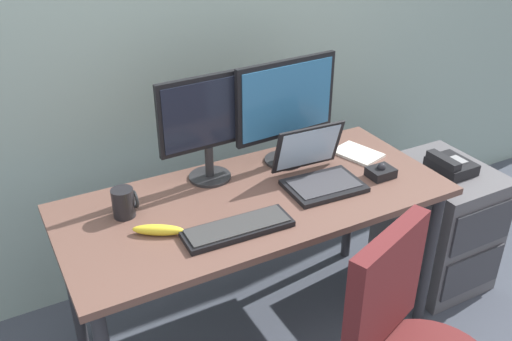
{
  "coord_description": "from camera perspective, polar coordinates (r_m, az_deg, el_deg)",
  "views": [
    {
      "loc": [
        -0.91,
        -1.69,
        1.93
      ],
      "look_at": [
        0.0,
        0.0,
        0.87
      ],
      "focal_mm": 39.13,
      "sensor_mm": 36.0,
      "label": 1
    }
  ],
  "objects": [
    {
      "name": "keyboard",
      "position": [
        2.04,
        -1.89,
        -5.9
      ],
      "size": [
        0.41,
        0.15,
        0.03
      ],
      "color": "black",
      "rests_on": "desk"
    },
    {
      "name": "coffee_mug",
      "position": [
        2.16,
        -13.33,
        -3.21
      ],
      "size": [
        0.09,
        0.08,
        0.12
      ],
      "color": "black",
      "rests_on": "desk"
    },
    {
      "name": "desk",
      "position": [
        2.3,
        0.0,
        -4.41
      ],
      "size": [
        1.58,
        0.7,
        0.75
      ],
      "color": "brown",
      "rests_on": "ground"
    },
    {
      "name": "desk_phone",
      "position": [
        2.82,
        19.23,
        0.52
      ],
      "size": [
        0.17,
        0.2,
        0.09
      ],
      "color": "black",
      "rests_on": "file_cabinet"
    },
    {
      "name": "monitor_side",
      "position": [
        2.27,
        -4.97,
        5.1
      ],
      "size": [
        0.43,
        0.18,
        0.46
      ],
      "color": "#262628",
      "rests_on": "desk"
    },
    {
      "name": "file_cabinet",
      "position": [
        3.01,
        18.05,
        -5.22
      ],
      "size": [
        0.42,
        0.53,
        0.63
      ],
      "color": "#58565A",
      "rests_on": "ground"
    },
    {
      "name": "monitor_main",
      "position": [
        2.4,
        3.1,
        6.7
      ],
      "size": [
        0.49,
        0.18,
        0.47
      ],
      "color": "#262628",
      "rests_on": "desk"
    },
    {
      "name": "paper_notepad",
      "position": [
        2.62,
        10.34,
        1.73
      ],
      "size": [
        0.2,
        0.24,
        0.01
      ],
      "primitive_type": "cube",
      "rotation": [
        0.0,
        0.0,
        0.29
      ],
      "color": "white",
      "rests_on": "desk"
    },
    {
      "name": "trackball_mouse",
      "position": [
        2.44,
        12.65,
        -0.13
      ],
      "size": [
        0.11,
        0.09,
        0.07
      ],
      "color": "black",
      "rests_on": "desk"
    },
    {
      "name": "ground_plane",
      "position": [
        2.72,
        0.0,
        -16.28
      ],
      "size": [
        8.0,
        8.0,
        0.0
      ],
      "primitive_type": "plane",
      "color": "#414752"
    },
    {
      "name": "laptop",
      "position": [
        2.34,
        6.36,
        -0.08
      ],
      "size": [
        0.32,
        0.3,
        0.23
      ],
      "color": "black",
      "rests_on": "desk"
    },
    {
      "name": "banana",
      "position": [
        2.05,
        -9.96,
        -6.01
      ],
      "size": [
        0.19,
        0.14,
        0.04
      ],
      "primitive_type": "ellipsoid",
      "rotation": [
        0.0,
        0.0,
        2.6
      ],
      "color": "yellow",
      "rests_on": "desk"
    }
  ]
}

